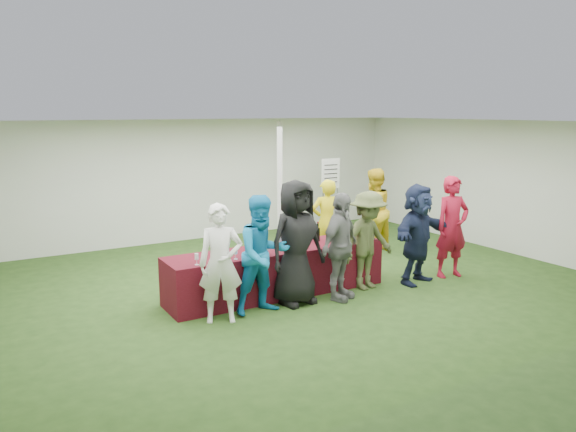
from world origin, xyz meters
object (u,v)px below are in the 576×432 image
serving_table (277,271)px  customer_4 (368,240)px  wine_list_sign (330,179)px  customer_3 (340,247)px  staff_back (373,211)px  customer_1 (263,255)px  staff_pourer (326,222)px  customer_2 (296,242)px  customer_5 (418,234)px  customer_6 (452,227)px  customer_0 (221,263)px  dump_bucket (368,234)px

serving_table → customer_4: size_ratio=2.23×
wine_list_sign → customer_3: 4.60m
wine_list_sign → customer_3: (-2.47, -3.86, -0.48)m
serving_table → customer_4: bearing=-19.0°
staff_back → customer_1: bearing=16.7°
serving_table → staff_pourer: size_ratio=2.22×
customer_2 → customer_5: customer_2 is taller
customer_3 → customer_4: size_ratio=1.04×
customer_2 → serving_table: bearing=88.1°
staff_pourer → staff_back: staff_back is taller
customer_1 → customer_3: size_ratio=1.03×
wine_list_sign → staff_back: 1.83m
wine_list_sign → customer_6: 3.86m
customer_6 → customer_1: bearing=-172.4°
wine_list_sign → customer_1: (-3.75, -3.77, -0.45)m
customer_3 → serving_table: bearing=107.9°
customer_0 → customer_1: (0.66, 0.01, 0.03)m
serving_table → wine_list_sign: size_ratio=2.00×
customer_1 → customer_2: bearing=7.6°
dump_bucket → customer_5: 0.83m
wine_list_sign → customer_4: (-1.76, -3.63, -0.51)m
customer_5 → wine_list_sign: bearing=61.1°
staff_pourer → customer_6: 2.29m
customer_3 → wine_list_sign: bearing=30.4°
staff_back → customer_0: (-4.27, -2.01, -0.04)m
dump_bucket → customer_1: bearing=-169.7°
staff_pourer → dump_bucket: bearing=104.5°
customer_4 → customer_6: (1.70, -0.20, 0.08)m
customer_4 → customer_6: size_ratio=0.91×
dump_bucket → customer_6: (1.48, -0.47, 0.05)m
customer_3 → customer_6: 2.41m
wine_list_sign → dump_bucket: bearing=-114.5°
staff_pourer → staff_back: bearing=-152.1°
staff_pourer → staff_back: size_ratio=0.94×
dump_bucket → customer_0: (-2.88, -0.41, -0.01)m
staff_back → wine_list_sign: bearing=-107.0°
wine_list_sign → customer_2: 4.83m
customer_0 → customer_1: size_ratio=0.96×
customer_6 → customer_4: bearing=-178.1°
customer_1 → customer_0: bearing=178.9°
customer_4 → customer_5: bearing=-20.1°
serving_table → customer_2: size_ratio=1.90×
dump_bucket → wine_list_sign: size_ratio=0.12×
staff_pourer → customer_1: (-2.27, -1.73, 0.05)m
staff_pourer → customer_5: customer_5 is taller
customer_5 → customer_6: (0.78, -0.02, 0.04)m
customer_3 → customer_4: customer_3 is taller
customer_0 → customer_5: bearing=21.2°
staff_pourer → customer_6: size_ratio=0.91×
staff_back → customer_0: staff_back is taller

